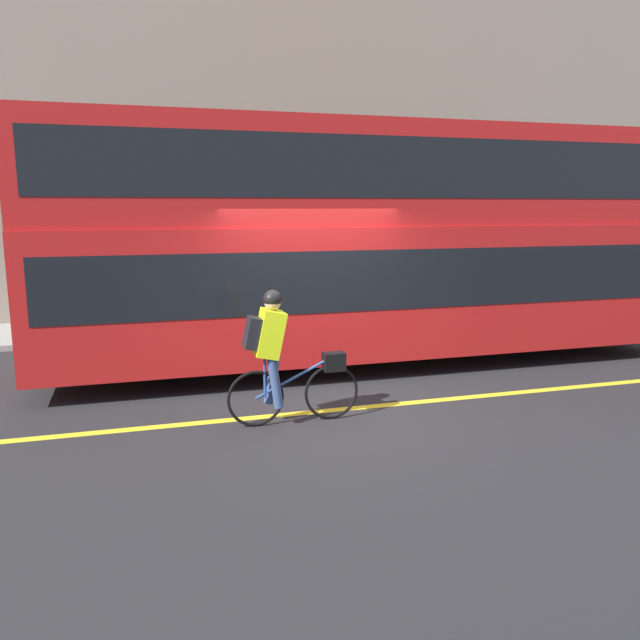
% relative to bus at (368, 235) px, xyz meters
% --- Properties ---
extents(ground_plane, '(80.00, 80.00, 0.00)m').
position_rel_bus_xyz_m(ground_plane, '(-1.29, -2.32, -2.08)').
color(ground_plane, '#232326').
extents(road_center_line, '(50.00, 0.14, 0.01)m').
position_rel_bus_xyz_m(road_center_line, '(-1.29, -2.30, -2.07)').
color(road_center_line, yellow).
rests_on(road_center_line, ground_plane).
extents(sidewalk_curb, '(60.00, 2.31, 0.11)m').
position_rel_bus_xyz_m(sidewalk_curb, '(-1.29, 3.55, -2.02)').
color(sidewalk_curb, gray).
rests_on(sidewalk_curb, ground_plane).
extents(building_facade, '(60.00, 0.30, 9.32)m').
position_rel_bus_xyz_m(building_facade, '(-1.29, 4.85, 2.59)').
color(building_facade, gray).
rests_on(building_facade, ground_plane).
extents(bus, '(10.20, 2.60, 3.74)m').
position_rel_bus_xyz_m(bus, '(0.00, 0.00, 0.00)').
color(bus, black).
rests_on(bus, ground_plane).
extents(cyclist_on_bike, '(1.59, 0.32, 1.60)m').
position_rel_bus_xyz_m(cyclist_on_bike, '(-2.05, -2.59, -1.21)').
color(cyclist_on_bike, black).
rests_on(cyclist_on_bike, ground_plane).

